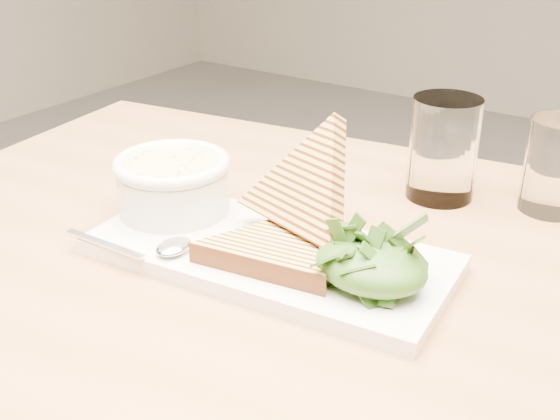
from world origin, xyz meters
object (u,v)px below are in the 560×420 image
Objects in this scene: soup_bowl at (173,190)px; glass_far at (556,166)px; table_top at (339,293)px; glass_near at (443,149)px; platter at (269,255)px.

glass_far is at bearing 38.95° from soup_bowl.
table_top is at bearing 1.07° from soup_bowl.
glass_near is 0.13m from glass_far.
platter is at bearing -125.03° from glass_far.
table_top is at bearing -91.40° from glass_near.
glass_far is (0.20, 0.28, 0.05)m from platter.
table_top is 0.22m from soup_bowl.
glass_far is at bearing 64.66° from table_top.
glass_near is at bearing -162.89° from glass_far.
glass_near is 1.13× the size of glass_far.
table_top is 0.31m from glass_far.
soup_bowl is (-0.14, 0.01, 0.03)m from platter.
glass_near is at bearing 47.48° from soup_bowl.
table_top is at bearing 13.00° from platter.
soup_bowl is (-0.21, -0.00, 0.06)m from table_top.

